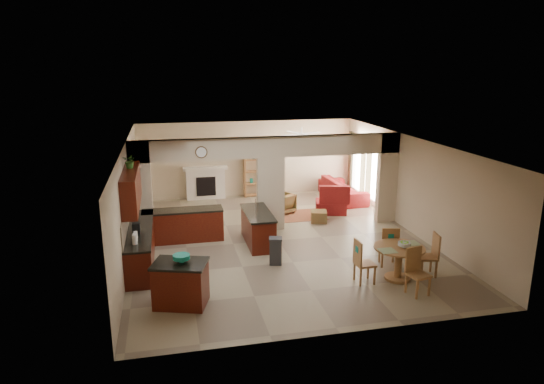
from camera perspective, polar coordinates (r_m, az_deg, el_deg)
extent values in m
plane|color=gray|center=(13.74, 0.73, -5.71)|extent=(10.00, 10.00, 0.00)
plane|color=white|center=(13.02, 0.77, 5.91)|extent=(10.00, 10.00, 0.00)
plane|color=#C7B091|center=(18.09, -2.88, 3.92)|extent=(8.00, 0.00, 8.00)
plane|color=#C7B091|center=(8.77, 8.32, -8.28)|extent=(8.00, 0.00, 8.00)
plane|color=#C7B091|center=(13.02, -16.65, -1.03)|extent=(0.00, 10.00, 10.00)
plane|color=#C7B091|center=(14.72, 16.09, 0.81)|extent=(0.00, 10.00, 10.00)
cube|color=#C7B091|center=(13.97, -15.17, 0.13)|extent=(0.60, 0.25, 2.80)
cube|color=#C7B091|center=(14.33, -0.17, -0.21)|extent=(0.80, 0.25, 2.20)
cube|color=#C7B091|center=(15.45, 13.36, 1.64)|extent=(0.60, 0.25, 2.80)
cube|color=#C7B091|center=(14.03, -0.17, 5.32)|extent=(8.00, 0.25, 0.60)
cube|color=#3B0906|center=(12.54, -15.19, -6.21)|extent=(0.60, 3.20, 0.86)
cube|color=black|center=(12.38, -15.33, -4.24)|extent=(0.62, 3.22, 0.05)
cube|color=#9B8469|center=(12.31, -16.73, -2.92)|extent=(0.02, 3.20, 0.55)
cube|color=#3B0906|center=(13.81, -10.40, -3.95)|extent=(2.20, 0.60, 0.86)
cube|color=black|center=(13.67, -10.49, -2.15)|extent=(2.22, 0.62, 0.05)
cube|color=#3B0906|center=(12.10, -16.23, 0.37)|extent=(0.35, 2.40, 0.90)
cube|color=#3B0906|center=(13.38, -1.67, -4.32)|extent=(0.65, 1.80, 0.86)
cube|color=black|center=(13.24, -1.69, -2.46)|extent=(0.70, 1.85, 0.05)
cube|color=silver|center=(12.60, -0.94, -5.61)|extent=(0.58, 0.04, 0.70)
cylinder|color=#4C3319|center=(13.61, -8.32, 4.65)|extent=(0.34, 0.03, 0.34)
cube|color=#9A6238|center=(15.94, 3.21, -2.77)|extent=(1.60, 1.30, 0.01)
cube|color=beige|center=(17.93, -7.81, 0.92)|extent=(1.40, 0.28, 1.10)
cube|color=black|center=(17.80, -7.76, 0.66)|extent=(0.70, 0.04, 0.70)
cube|color=beige|center=(17.78, -7.87, 2.78)|extent=(1.60, 0.35, 0.10)
cube|color=#A07337|center=(18.08, -1.67, 2.31)|extent=(1.00, 0.32, 1.80)
cube|color=white|center=(16.75, 12.25, 2.02)|extent=(0.02, 0.90, 1.90)
cube|color=white|center=(18.27, 10.05, 3.18)|extent=(0.02, 0.90, 1.90)
cube|color=white|center=(17.54, 11.08, 2.15)|extent=(0.02, 0.70, 2.10)
cube|color=#3D1E18|center=(16.21, 12.99, 1.55)|extent=(0.10, 0.28, 2.30)
cube|color=#3D1E18|center=(17.27, 11.31, 2.45)|extent=(0.10, 0.28, 2.30)
cube|color=#3D1E18|center=(17.72, 10.66, 2.79)|extent=(0.10, 0.28, 2.30)
cube|color=#3D1E18|center=(18.80, 9.25, 3.54)|extent=(0.10, 0.28, 2.30)
cylinder|color=white|center=(16.30, 3.50, 6.84)|extent=(1.00, 1.00, 0.10)
cube|color=#3B0906|center=(10.27, -10.67, -10.68)|extent=(1.20, 0.99, 0.88)
cube|color=black|center=(10.08, -10.80, -8.28)|extent=(1.26, 1.06, 0.05)
cylinder|color=#138772|center=(10.05, -10.61, -7.69)|extent=(0.34, 0.34, 0.16)
cube|color=#29292B|center=(12.07, 0.42, -7.07)|extent=(0.35, 0.31, 0.64)
cylinder|color=#A07337|center=(11.46, 14.76, -6.37)|extent=(1.16, 1.16, 0.04)
cylinder|color=#A07337|center=(11.60, 14.64, -8.10)|extent=(0.17, 0.17, 0.75)
cylinder|color=#A07337|center=(11.74, 14.52, -9.74)|extent=(0.59, 0.59, 0.06)
cylinder|color=#69BD28|center=(11.41, 15.29, -5.99)|extent=(0.28, 0.28, 0.15)
imported|color=maroon|center=(17.94, 8.33, 0.32)|extent=(2.58, 1.09, 0.74)
cube|color=maroon|center=(16.31, 6.94, -1.74)|extent=(1.17, 1.04, 0.40)
imported|color=maroon|center=(16.10, 1.13, -1.34)|extent=(0.99, 1.00, 0.67)
cube|color=maroon|center=(15.32, 5.53, -2.88)|extent=(0.60, 0.60, 0.35)
imported|color=#1E4B14|center=(12.23, -16.37, 3.53)|extent=(0.40, 0.37, 0.36)
cube|color=#A07337|center=(12.29, 13.51, -6.42)|extent=(0.51, 0.51, 0.05)
cube|color=#A07337|center=(12.57, 14.06, -7.11)|extent=(0.04, 0.04, 0.44)
cube|color=#A07337|center=(12.50, 12.52, -7.14)|extent=(0.04, 0.04, 0.44)
cube|color=#A07337|center=(12.26, 14.40, -7.69)|extent=(0.04, 0.04, 0.44)
cube|color=#A07337|center=(12.19, 12.82, -7.73)|extent=(0.04, 0.04, 0.44)
cube|color=#A07337|center=(12.02, 13.79, -5.41)|extent=(0.42, 0.14, 0.55)
cube|color=#138772|center=(11.97, 13.83, -5.14)|extent=(0.14, 0.04, 0.14)
cube|color=#A07337|center=(11.97, 17.78, -7.32)|extent=(0.48, 0.48, 0.05)
cube|color=#A07337|center=(12.15, 16.66, -8.08)|extent=(0.04, 0.04, 0.44)
cube|color=#A07337|center=(11.86, 17.20, -8.70)|extent=(0.04, 0.04, 0.44)
cube|color=#A07337|center=(12.26, 18.17, -7.98)|extent=(0.04, 0.04, 0.44)
cube|color=#A07337|center=(11.97, 18.75, -8.59)|extent=(0.04, 0.04, 0.44)
cube|color=#A07337|center=(11.93, 18.75, -5.93)|extent=(0.11, 0.42, 0.55)
cube|color=#138772|center=(11.92, 18.89, -5.61)|extent=(0.03, 0.14, 0.14)
cube|color=#A07337|center=(10.97, 16.84, -9.33)|extent=(0.50, 0.50, 0.05)
cube|color=#A07337|center=(10.84, 16.68, -10.94)|extent=(0.04, 0.04, 0.44)
cube|color=#A07337|center=(11.06, 18.01, -10.52)|extent=(0.04, 0.04, 0.44)
cube|color=#A07337|center=(11.07, 15.49, -10.30)|extent=(0.04, 0.04, 0.44)
cube|color=#A07337|center=(11.28, 16.82, -9.91)|extent=(0.04, 0.04, 0.44)
cube|color=#A07337|center=(10.98, 16.29, -7.55)|extent=(0.42, 0.13, 0.55)
cube|color=#138772|center=(10.97, 16.23, -7.17)|extent=(0.14, 0.04, 0.14)
cube|color=#A07337|center=(11.25, 10.87, -8.31)|extent=(0.43, 0.43, 0.05)
cube|color=#A07337|center=(11.27, 11.98, -9.60)|extent=(0.04, 0.04, 0.44)
cube|color=#A07337|center=(11.55, 11.24, -8.94)|extent=(0.04, 0.04, 0.44)
cube|color=#A07337|center=(11.13, 10.38, -9.83)|extent=(0.04, 0.04, 0.44)
cube|color=#A07337|center=(11.42, 9.67, -9.15)|extent=(0.04, 0.04, 0.44)
cube|color=#A07337|center=(11.06, 10.05, -7.00)|extent=(0.05, 0.42, 0.55)
cube|color=#138772|center=(11.03, 9.95, -6.67)|extent=(0.01, 0.14, 0.14)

